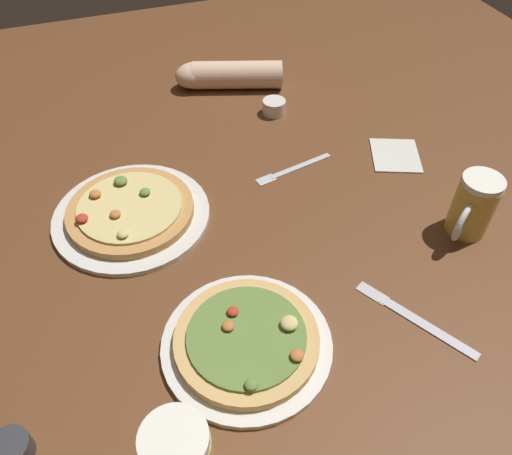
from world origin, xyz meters
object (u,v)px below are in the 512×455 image
pizza_plate_near (247,341)px  ramekin_sauce (274,107)px  fork_left (292,169)px  knife_right (414,318)px  napkin_folded (396,155)px  pizza_plate_far (131,212)px  beer_mug_dark (473,207)px  diner_arm (225,75)px  ramekin_butter (11,450)px

pizza_plate_near → ramekin_sauce: pizza_plate_near is taller
fork_left → knife_right: same height
napkin_folded → fork_left: napkin_folded is taller
pizza_plate_far → knife_right: bearing=-45.0°
beer_mug_dark → napkin_folded: 0.28m
pizza_plate_far → diner_arm: bearing=51.8°
knife_right → diner_arm: 0.88m
beer_mug_dark → knife_right: 0.28m
ramekin_sauce → knife_right: size_ratio=0.28×
knife_right → ramekin_sauce: bearing=89.8°
diner_arm → napkin_folded: bearing=-56.7°
ramekin_butter → diner_arm: diner_arm is taller
ramekin_butter → knife_right: ramekin_butter is taller
pizza_plate_near → pizza_plate_far: size_ratio=0.88×
pizza_plate_near → fork_left: 0.49m
beer_mug_dark → napkin_folded: (-0.00, 0.27, -0.06)m
knife_right → fork_left: bearing=95.4°
ramekin_sauce → diner_arm: bearing=115.6°
diner_arm → ramekin_butter: bearing=-124.2°
pizza_plate_far → diner_arm: (0.35, 0.44, 0.02)m
napkin_folded → diner_arm: 0.54m
beer_mug_dark → ramekin_sauce: beer_mug_dark is taller
ramekin_sauce → napkin_folded: size_ratio=0.47×
ramekin_sauce → ramekin_butter: 0.98m
pizza_plate_near → knife_right: pizza_plate_near is taller
ramekin_sauce → fork_left: size_ratio=0.30×
pizza_plate_near → beer_mug_dark: beer_mug_dark is taller
ramekin_butter → fork_left: bearing=36.5°
pizza_plate_far → ramekin_butter: size_ratio=5.50×
napkin_folded → diner_arm: bearing=123.3°
diner_arm → pizza_plate_far: bearing=-128.2°
pizza_plate_near → pizza_plate_far: same height
knife_right → pizza_plate_far: bearing=135.0°
pizza_plate_near → knife_right: (0.30, -0.05, -0.01)m
pizza_plate_far → knife_right: 0.61m
pizza_plate_far → pizza_plate_near: bearing=-71.1°
pizza_plate_far → knife_right: size_ratio=1.54×
pizza_plate_near → napkin_folded: pizza_plate_near is taller
pizza_plate_far → ramekin_sauce: pizza_plate_far is taller
napkin_folded → knife_right: (-0.21, -0.43, -0.00)m
pizza_plate_near → pizza_plate_far: 0.40m
napkin_folded → knife_right: napkin_folded is taller
pizza_plate_near → napkin_folded: 0.64m
ramekin_sauce → knife_right: ramekin_sauce is taller
ramekin_sauce → ramekin_butter: bearing=-133.8°
pizza_plate_far → diner_arm: diner_arm is taller
pizza_plate_far → ramekin_sauce: 0.51m
diner_arm → pizza_plate_near: bearing=-104.9°
beer_mug_dark → fork_left: (-0.26, 0.30, -0.06)m
fork_left → ramekin_sauce: bearing=79.3°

